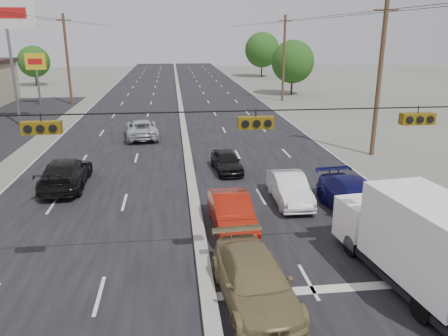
{
  "coord_description": "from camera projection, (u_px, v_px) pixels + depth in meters",
  "views": [
    {
      "loc": [
        -0.89,
        -12.34,
        7.95
      ],
      "look_at": [
        1.29,
        6.07,
        2.2
      ],
      "focal_mm": 35.0,
      "sensor_mm": 36.0,
      "label": 1
    }
  ],
  "objects": [
    {
      "name": "road_surface",
      "position": [
        182.0,
        118.0,
        42.62
      ],
      "size": [
        20.0,
        160.0,
        0.02
      ],
      "primitive_type": "cube",
      "color": "black",
      "rests_on": "ground"
    },
    {
      "name": "tree_right_far",
      "position": [
        262.0,
        50.0,
        80.89
      ],
      "size": [
        6.4,
        6.4,
        8.16
      ],
      "color": "#382619",
      "rests_on": "ground"
    },
    {
      "name": "tree_right_mid",
      "position": [
        293.0,
        62.0,
        57.24
      ],
      "size": [
        5.6,
        5.6,
        7.14
      ],
      "color": "#382619",
      "rests_on": "ground"
    },
    {
      "name": "utility_pole_right_b",
      "position": [
        379.0,
        79.0,
        28.28
      ],
      "size": [
        1.6,
        0.3,
        10.0
      ],
      "color": "#422D1E",
      "rests_on": "ground"
    },
    {
      "name": "red_sedan",
      "position": [
        231.0,
        213.0,
        18.25
      ],
      "size": [
        1.73,
        4.54,
        1.48
      ],
      "primitive_type": "imported",
      "rotation": [
        0.0,
        0.0,
        0.04
      ],
      "color": "maroon",
      "rests_on": "ground"
    },
    {
      "name": "oncoming_far",
      "position": [
        142.0,
        129.0,
        34.31
      ],
      "size": [
        2.94,
        5.46,
        1.45
      ],
      "primitive_type": "imported",
      "rotation": [
        0.0,
        0.0,
        3.25
      ],
      "color": "#ADB0B5",
      "rests_on": "ground"
    },
    {
      "name": "queue_car_d",
      "position": [
        356.0,
        199.0,
        19.78
      ],
      "size": [
        2.58,
        5.43,
        1.53
      ],
      "primitive_type": "imported",
      "rotation": [
        0.0,
        0.0,
        0.08
      ],
      "color": "#100F4D",
      "rests_on": "ground"
    },
    {
      "name": "oncoming_near",
      "position": [
        66.0,
        173.0,
        23.31
      ],
      "size": [
        2.3,
        5.41,
        1.56
      ],
      "primitive_type": "imported",
      "rotation": [
        0.0,
        0.0,
        3.16
      ],
      "color": "black",
      "rests_on": "ground"
    },
    {
      "name": "queue_car_a",
      "position": [
        227.0,
        161.0,
        25.95
      ],
      "size": [
        1.82,
        3.83,
        1.26
      ],
      "primitive_type": "imported",
      "rotation": [
        0.0,
        0.0,
        0.09
      ],
      "color": "black",
      "rests_on": "ground"
    },
    {
      "name": "center_median",
      "position": [
        182.0,
        117.0,
        42.59
      ],
      "size": [
        0.5,
        160.0,
        0.2
      ],
      "primitive_type": "cube",
      "color": "gray",
      "rests_on": "ground"
    },
    {
      "name": "utility_pole_left_c",
      "position": [
        67.0,
        59.0,
        49.18
      ],
      "size": [
        1.6,
        0.3,
        10.0
      ],
      "color": "#422D1E",
      "rests_on": "ground"
    },
    {
      "name": "tan_sedan",
      "position": [
        255.0,
        281.0,
        13.26
      ],
      "size": [
        2.48,
        5.2,
        1.46
      ],
      "primitive_type": "imported",
      "rotation": [
        0.0,
        0.0,
        0.09
      ],
      "color": "olive",
      "rests_on": "ground"
    },
    {
      "name": "ground",
      "position": [
        207.0,
        289.0,
        14.16
      ],
      "size": [
        200.0,
        200.0,
        0.0
      ],
      "primitive_type": "plane",
      "color": "#606356",
      "rests_on": "ground"
    },
    {
      "name": "tree_left_far",
      "position": [
        34.0,
        62.0,
        67.5
      ],
      "size": [
        4.8,
        4.8,
        6.12
      ],
      "color": "#382619",
      "rests_on": "ground"
    },
    {
      "name": "utility_pole_right_c",
      "position": [
        284.0,
        58.0,
        51.99
      ],
      "size": [
        1.6,
        0.3,
        10.0
      ],
      "color": "#422D1E",
      "rests_on": "ground"
    },
    {
      "name": "queue_car_b",
      "position": [
        289.0,
        189.0,
        21.2
      ],
      "size": [
        1.54,
        4.29,
        1.41
      ],
      "primitive_type": "imported",
      "rotation": [
        0.0,
        0.0,
        -0.01
      ],
      "color": "white",
      "rests_on": "ground"
    },
    {
      "name": "traffic_signals",
      "position": [
        252.0,
        121.0,
        12.69
      ],
      "size": [
        25.0,
        0.3,
        0.54
      ],
      "color": "black",
      "rests_on": "ground"
    },
    {
      "name": "box_truck",
      "position": [
        416.0,
        239.0,
        13.99
      ],
      "size": [
        2.88,
        6.42,
        3.15
      ],
      "rotation": [
        0.0,
        0.0,
        0.12
      ],
      "color": "black",
      "rests_on": "ground"
    },
    {
      "name": "pole_sign_far",
      "position": [
        36.0,
        66.0,
        49.0
      ],
      "size": [
        2.2,
        0.25,
        6.0
      ],
      "color": "slate",
      "rests_on": "ground"
    },
    {
      "name": "pole_sign_billboard",
      "position": [
        6.0,
        21.0,
        36.46
      ],
      "size": [
        5.0,
        0.25,
        11.0
      ],
      "color": "slate",
      "rests_on": "ground"
    }
  ]
}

